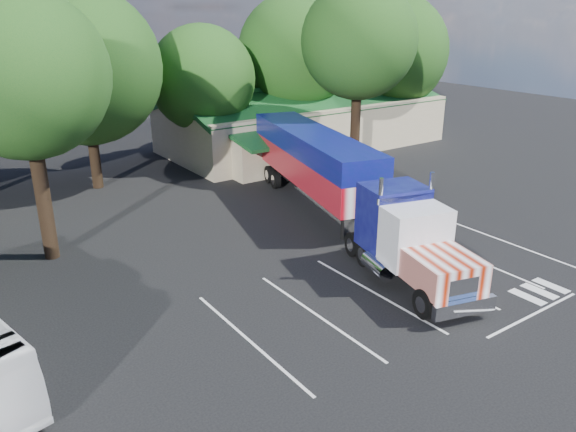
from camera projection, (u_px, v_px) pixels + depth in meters
ground at (294, 248)px, 28.92m from camera, size 120.00×120.00×0.00m
event_hall at (303, 122)px, 49.20m from camera, size 24.20×14.12×5.55m
tree_row_c at (84, 67)px, 35.83m from camera, size 10.00×10.00×13.05m
tree_row_d at (202, 79)px, 42.19m from camera, size 8.00×8.00×10.60m
tree_row_e at (295, 52)px, 46.89m from camera, size 9.60×9.60×12.90m
tree_row_f at (391, 52)px, 51.47m from camera, size 10.40×10.40×13.00m
tree_near_left at (23, 75)px, 24.78m from camera, size 7.60×7.60×12.65m
tree_near_right at (359, 41)px, 38.33m from camera, size 8.00×8.00×13.50m
semi_truck at (333, 175)px, 31.92m from camera, size 8.58×22.72×4.77m
woman at (404, 232)px, 28.48m from camera, size 0.68×0.80×1.86m
bicycle at (361, 213)px, 32.50m from camera, size 0.68×1.73×0.90m
silver_sedan at (258, 159)px, 42.97m from camera, size 4.18×1.56×1.36m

